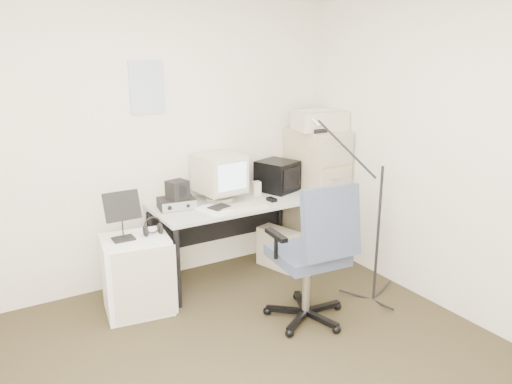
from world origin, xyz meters
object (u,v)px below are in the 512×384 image
filing_cabinet (316,194)px  side_cart (137,275)px  office_chair (307,252)px  desk (236,238)px

filing_cabinet → side_cart: size_ratio=2.04×
filing_cabinet → office_chair: filing_cabinet is taller
filing_cabinet → desk: size_ratio=0.87×
filing_cabinet → side_cart: filing_cabinet is taller
desk → side_cart: 1.02m
office_chair → filing_cabinet: bearing=54.7°
desk → office_chair: bearing=-85.2°
desk → side_cart: desk is taller
office_chair → side_cart: office_chair is taller
filing_cabinet → side_cart: (-1.95, -0.21, -0.33)m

